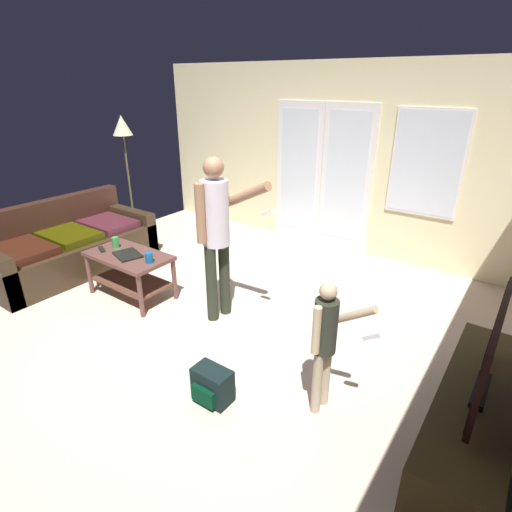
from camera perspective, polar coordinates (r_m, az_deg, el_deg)
ground_plane at (r=4.23m, az=-8.23°, el=-9.29°), size 5.79×5.51×0.02m
wall_back_with_doors at (r=5.88m, az=10.28°, el=13.14°), size 5.79×0.09×2.55m
leather_couch at (r=5.73m, az=-24.94°, el=1.11°), size 0.97×2.05×0.85m
coffee_table at (r=4.70m, az=-17.40°, el=-1.34°), size 0.96×0.54×0.52m
tv_stand at (r=3.15m, az=28.15°, el=-19.93°), size 0.44×1.65×0.48m
flat_screen_tv at (r=2.84m, az=30.24°, el=-11.71°), size 0.08×1.03×0.60m
person_adult at (r=3.87m, az=-5.54°, el=4.16°), size 0.73×0.44×1.65m
person_child at (r=2.90m, az=9.86°, el=-11.20°), size 0.46×0.28×1.05m
floor_lamp at (r=6.41m, az=-18.25°, el=15.87°), size 0.28×0.28×1.81m
backpack at (r=3.24m, az=-6.25°, el=-17.72°), size 0.30×0.22×0.28m
loose_keyboard at (r=4.06m, az=-19.95°, el=-11.86°), size 0.44×0.13×0.02m
laptop_closed at (r=4.61m, az=-17.66°, el=0.18°), size 0.37×0.32×0.02m
cup_near_edge at (r=4.85m, az=-19.23°, el=1.82°), size 0.07×0.07×0.13m
cup_by_laptop at (r=4.35m, az=-14.85°, el=-0.23°), size 0.08×0.08×0.11m
tv_remote_black at (r=4.86m, az=-20.96°, el=0.91°), size 0.18×0.11×0.02m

